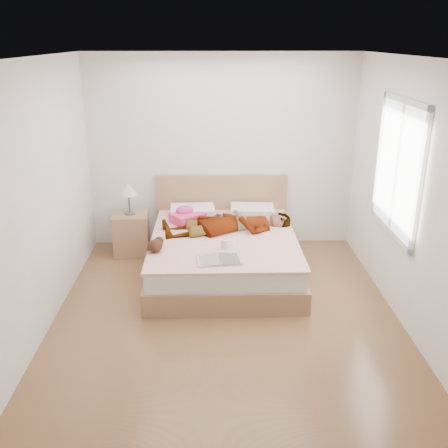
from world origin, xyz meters
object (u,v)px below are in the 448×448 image
object	(u,v)px
phone	(190,206)
nightstand	(131,230)
plush_toy	(156,245)
bed	(224,251)
woman	(229,220)
magazine	(219,260)
coffee_mug	(225,244)
towel	(187,216)

from	to	relation	value
phone	nightstand	size ratio (longest dim) A/B	0.09
plush_toy	nightstand	bearing A→B (deg)	112.42
bed	plush_toy	world-z (taller)	bed
woman	magazine	size ratio (longest dim) A/B	3.31
woman	nightstand	size ratio (longest dim) A/B	1.67
phone	magazine	bearing A→B (deg)	-86.90
woman	phone	distance (m)	0.64
bed	coffee_mug	distance (m)	0.54
woman	phone	xyz separation A→B (m)	(-0.50, 0.40, 0.06)
woman	bed	size ratio (longest dim) A/B	0.80
coffee_mug	bed	bearing A→B (deg)	91.21
bed	coffee_mug	size ratio (longest dim) A/B	14.94
magazine	plush_toy	world-z (taller)	plush_toy
phone	towel	size ratio (longest dim) A/B	0.18
phone	towel	world-z (taller)	towel
plush_toy	nightstand	world-z (taller)	nightstand
towel	plush_toy	world-z (taller)	towel
plush_toy	nightstand	size ratio (longest dim) A/B	0.28
bed	nightstand	size ratio (longest dim) A/B	2.10
towel	plush_toy	size ratio (longest dim) A/B	1.80
nightstand	coffee_mug	bearing A→B (deg)	-40.26
woman	plush_toy	world-z (taller)	woman
bed	woman	bearing A→B (deg)	63.29
phone	bed	distance (m)	0.81
nightstand	plush_toy	bearing A→B (deg)	-67.58
phone	bed	size ratio (longest dim) A/B	0.04
phone	bed	xyz separation A→B (m)	(0.43, -0.55, -0.41)
phone	nightstand	distance (m)	0.88
phone	nightstand	world-z (taller)	nightstand
bed	plush_toy	bearing A→B (deg)	-146.10
phone	plush_toy	distance (m)	1.13
bed	coffee_mug	world-z (taller)	bed
coffee_mug	towel	bearing A→B (deg)	118.63
nightstand	phone	bearing A→B (deg)	-3.21
magazine	nightstand	world-z (taller)	nightstand
coffee_mug	plush_toy	world-z (taller)	plush_toy
towel	magazine	world-z (taller)	towel
phone	nightstand	xyz separation A→B (m)	(-0.81, 0.05, -0.36)
plush_toy	magazine	bearing A→B (deg)	-21.83
towel	nightstand	world-z (taller)	nightstand
woman	coffee_mug	xyz separation A→B (m)	(-0.06, -0.61, -0.06)
plush_toy	bed	bearing A→B (deg)	33.90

